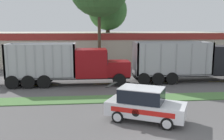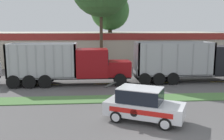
{
  "view_description": "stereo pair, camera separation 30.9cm",
  "coord_description": "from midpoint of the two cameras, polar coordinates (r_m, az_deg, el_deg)",
  "views": [
    {
      "loc": [
        -3.14,
        -8.6,
        4.94
      ],
      "look_at": [
        -1.44,
        8.55,
        2.02
      ],
      "focal_mm": 40.0,
      "sensor_mm": 36.0,
      "label": 1
    },
    {
      "loc": [
        -2.83,
        -8.63,
        4.94
      ],
      "look_at": [
        -1.44,
        8.55,
        2.02
      ],
      "focal_mm": 40.0,
      "sensor_mm": 36.0,
      "label": 2
    }
  ],
  "objects": [
    {
      "name": "dump_truck_mid",
      "position": [
        24.93,
        20.63,
        1.57
      ],
      "size": [
        11.76,
        2.79,
        3.67
      ],
      "color": "black",
      "rests_on": "ground_plane"
    },
    {
      "name": "centre_line_4",
      "position": [
        22.32,
        -1.8,
        -3.16
      ],
      "size": [
        2.4,
        0.14,
        0.01
      ],
      "primitive_type": "cube",
      "color": "yellow",
      "rests_on": "ground_plane"
    },
    {
      "name": "store_building_backdrop",
      "position": [
        36.97,
        -5.23,
        5.26
      ],
      "size": [
        36.57,
        12.1,
        4.31
      ],
      "color": "#BCB29E",
      "rests_on": "ground_plane"
    },
    {
      "name": "tree_behind_right",
      "position": [
        33.66,
        -1.25,
        14.21
      ],
      "size": [
        5.08,
        5.08,
        10.97
      ],
      "color": "#473828",
      "rests_on": "ground_plane"
    },
    {
      "name": "dump_truck_lead",
      "position": [
        21.99,
        -8.14,
        0.92
      ],
      "size": [
        10.5,
        2.62,
        3.63
      ],
      "color": "black",
      "rests_on": "ground_plane"
    },
    {
      "name": "centre_line_3",
      "position": [
        22.62,
        -15.6,
        -3.34
      ],
      "size": [
        2.4,
        0.14,
        0.01
      ],
      "primitive_type": "cube",
      "color": "yellow",
      "rests_on": "ground_plane"
    },
    {
      "name": "rally_car",
      "position": [
        13.54,
        6.75,
        -7.78
      ],
      "size": [
        4.47,
        3.45,
        1.84
      ],
      "color": "white",
      "rests_on": "ground_plane"
    },
    {
      "name": "centre_line_6",
      "position": [
        25.42,
        23.31,
        -2.37
      ],
      "size": [
        2.4,
        0.14,
        0.01
      ],
      "primitive_type": "cube",
      "color": "yellow",
      "rests_on": "ground_plane"
    },
    {
      "name": "grass_verge",
      "position": [
        17.75,
        4.28,
        -6.46
      ],
      "size": [
        120.0,
        1.85,
        0.06
      ],
      "primitive_type": "cube",
      "color": "#517F42",
      "rests_on": "ground_plane"
    },
    {
      "name": "centre_line_5",
      "position": [
        23.3,
        11.59,
        -2.81
      ],
      "size": [
        2.4,
        0.14,
        0.01
      ],
      "primitive_type": "cube",
      "color": "yellow",
      "rests_on": "ground_plane"
    }
  ]
}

